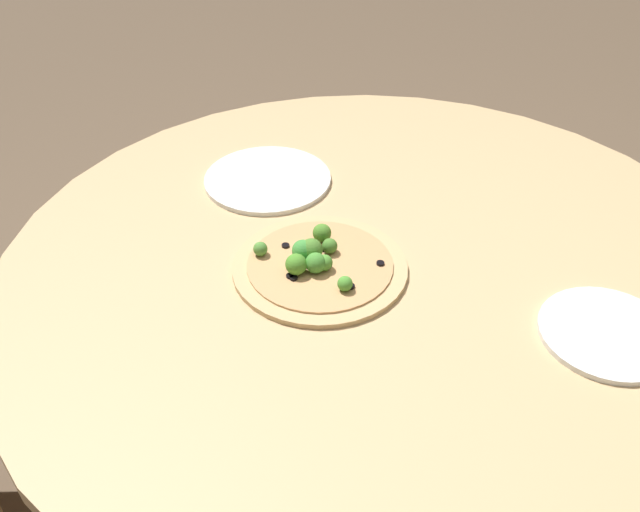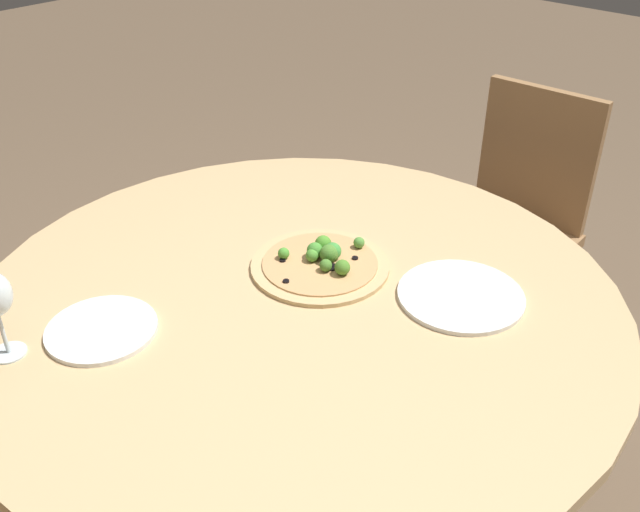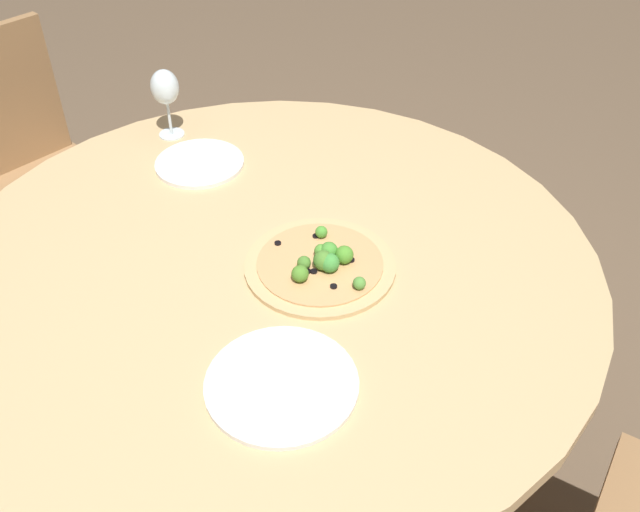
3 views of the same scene
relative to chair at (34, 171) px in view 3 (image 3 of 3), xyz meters
The scene contains 7 objects.
ground_plane 1.18m from the chair, ahead, with size 12.00×12.00×0.00m, color brown.
dining_table 1.09m from the chair, ahead, with size 1.36×1.36×0.76m.
chair is the anchor object (origin of this frame).
pizza 1.20m from the chair, ahead, with size 0.31×0.31×0.05m.
wine_glass 0.68m from the chair, ahead, with size 0.07×0.07×0.18m.
plate_near 0.75m from the chair, ahead, with size 0.22×0.22×0.01m.
plate_far 1.37m from the chair, 19.18° to the right, with size 0.26×0.26×0.01m.
Camera 3 is at (0.71, -0.88, 1.71)m, focal length 40.00 mm.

